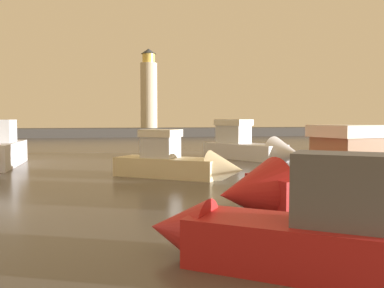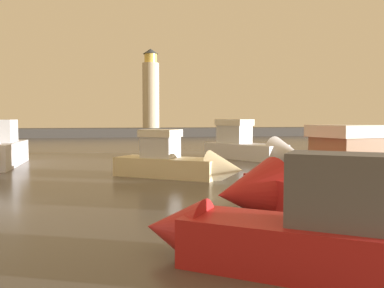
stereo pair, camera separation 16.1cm
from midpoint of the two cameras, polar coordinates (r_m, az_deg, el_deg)
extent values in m
plane|color=#4C4742|center=(36.47, -5.17, -1.27)|extent=(220.00, 220.00, 0.00)
cube|color=#423F3D|center=(71.64, -8.36, 1.66)|extent=(72.46, 6.88, 1.49)
cylinder|color=beige|center=(71.94, -6.19, 6.82)|extent=(2.93, 2.93, 11.40)
cylinder|color=#F2CC59|center=(72.60, -6.23, 11.94)|extent=(2.20, 2.20, 1.60)
cone|color=#33383D|center=(72.80, -6.23, 12.92)|extent=(2.64, 2.64, 0.91)
cube|color=silver|center=(31.38, 7.27, -1.00)|extent=(5.41, 6.89, 1.16)
cone|color=silver|center=(28.98, 13.08, -1.32)|extent=(3.15, 3.10, 2.36)
cube|color=silver|center=(32.07, 5.73, 1.38)|extent=(2.57, 2.91, 1.38)
cube|color=silver|center=(32.05, 5.74, 3.05)|extent=(2.83, 3.20, 0.48)
cube|color=#B21E1E|center=(16.08, 19.51, -5.66)|extent=(6.93, 3.85, 1.07)
cone|color=#B21E1E|center=(13.68, 7.70, -6.86)|extent=(2.66, 2.77, 2.33)
cube|color=#8C6647|center=(16.55, 21.77, -1.31)|extent=(3.10, 2.52, 1.30)
cube|color=silver|center=(16.51, 21.84, 1.73)|extent=(3.41, 2.77, 0.46)
cube|color=#B21E1E|center=(8.48, 15.89, -14.03)|extent=(4.94, 4.16, 1.01)
cone|color=#B21E1E|center=(9.28, -2.33, -12.04)|extent=(2.05, 2.07, 1.52)
cube|color=#595960|center=(8.14, 20.85, -6.15)|extent=(2.28, 2.05, 1.39)
cube|color=beige|center=(21.39, -3.70, -3.30)|extent=(5.66, 4.77, 1.01)
cone|color=beige|center=(20.13, 4.61, -3.59)|extent=(2.51, 2.54, 1.87)
cube|color=silver|center=(21.48, -4.67, -0.45)|extent=(2.24, 2.17, 1.11)
cube|color=silver|center=(21.44, -4.68, 1.55)|extent=(2.46, 2.39, 0.39)
camera|label=1|loc=(0.08, -90.20, -0.01)|focal=37.69mm
camera|label=2|loc=(0.08, 89.80, 0.01)|focal=37.69mm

